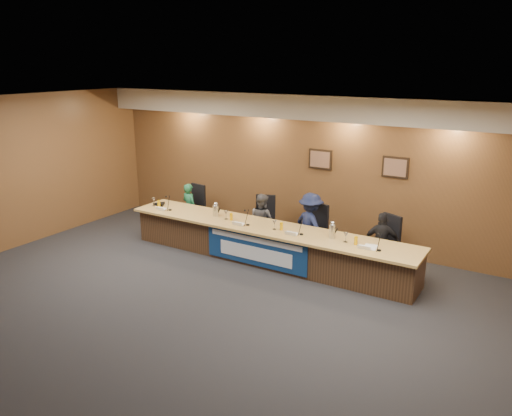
% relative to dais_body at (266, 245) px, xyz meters
% --- Properties ---
extents(floor, '(10.00, 10.00, 0.00)m').
position_rel_dais_body_xyz_m(floor, '(0.00, -2.40, -0.35)').
color(floor, black).
rests_on(floor, ground).
extents(ceiling, '(10.00, 8.00, 0.04)m').
position_rel_dais_body_xyz_m(ceiling, '(0.00, -2.40, 2.85)').
color(ceiling, silver).
rests_on(ceiling, wall_back).
extents(wall_back, '(10.00, 0.04, 3.20)m').
position_rel_dais_body_xyz_m(wall_back, '(0.00, 1.60, 1.25)').
color(wall_back, brown).
rests_on(wall_back, floor).
extents(soffit, '(10.00, 0.50, 0.50)m').
position_rel_dais_body_xyz_m(soffit, '(0.00, 1.35, 2.60)').
color(soffit, beige).
rests_on(soffit, wall_back).
extents(dais_body, '(6.00, 0.80, 0.70)m').
position_rel_dais_body_xyz_m(dais_body, '(0.00, 0.00, 0.00)').
color(dais_body, '#402918').
rests_on(dais_body, floor).
extents(dais_top, '(6.10, 0.95, 0.05)m').
position_rel_dais_body_xyz_m(dais_top, '(0.00, -0.05, 0.38)').
color(dais_top, tan).
rests_on(dais_top, dais_body).
extents(banner, '(2.20, 0.02, 0.65)m').
position_rel_dais_body_xyz_m(banner, '(0.00, -0.41, 0.03)').
color(banner, navy).
rests_on(banner, dais_body).
extents(banner_text_upper, '(2.00, 0.01, 0.10)m').
position_rel_dais_body_xyz_m(banner_text_upper, '(0.00, -0.43, 0.23)').
color(banner_text_upper, silver).
rests_on(banner_text_upper, banner).
extents(banner_text_lower, '(1.60, 0.01, 0.28)m').
position_rel_dais_body_xyz_m(banner_text_lower, '(0.00, -0.43, -0.05)').
color(banner_text_lower, silver).
rests_on(banner_text_lower, banner).
extents(wall_photo_left, '(0.52, 0.04, 0.42)m').
position_rel_dais_body_xyz_m(wall_photo_left, '(0.40, 1.57, 1.50)').
color(wall_photo_left, black).
rests_on(wall_photo_left, wall_back).
extents(wall_photo_right, '(0.52, 0.04, 0.42)m').
position_rel_dais_body_xyz_m(wall_photo_right, '(2.00, 1.57, 1.50)').
color(wall_photo_right, black).
rests_on(wall_photo_right, wall_back).
extents(panelist_a, '(0.47, 0.36, 1.15)m').
position_rel_dais_body_xyz_m(panelist_a, '(-2.45, 0.65, 0.22)').
color(panelist_a, '#1C603B').
rests_on(panelist_a, floor).
extents(panelist_b, '(0.67, 0.58, 1.18)m').
position_rel_dais_body_xyz_m(panelist_b, '(-0.49, 0.65, 0.24)').
color(panelist_b, '#515056').
rests_on(panelist_b, floor).
extents(panelist_c, '(1.00, 0.82, 1.34)m').
position_rel_dais_body_xyz_m(panelist_c, '(0.65, 0.65, 0.32)').
color(panelist_c, '#141B3D').
rests_on(panelist_c, floor).
extents(panelist_d, '(0.74, 0.48, 1.17)m').
position_rel_dais_body_xyz_m(panelist_d, '(2.11, 0.65, 0.24)').
color(panelist_d, black).
rests_on(panelist_d, floor).
extents(office_chair_a, '(0.54, 0.54, 0.08)m').
position_rel_dais_body_xyz_m(office_chair_a, '(-2.45, 0.75, 0.13)').
color(office_chair_a, black).
rests_on(office_chair_a, floor).
extents(office_chair_b, '(0.63, 0.63, 0.08)m').
position_rel_dais_body_xyz_m(office_chair_b, '(-0.49, 0.75, 0.13)').
color(office_chair_b, black).
rests_on(office_chair_b, floor).
extents(office_chair_c, '(0.60, 0.60, 0.08)m').
position_rel_dais_body_xyz_m(office_chair_c, '(0.65, 0.75, 0.13)').
color(office_chair_c, black).
rests_on(office_chair_c, floor).
extents(office_chair_d, '(0.63, 0.63, 0.08)m').
position_rel_dais_body_xyz_m(office_chair_d, '(2.11, 0.75, 0.13)').
color(office_chair_d, black).
rests_on(office_chair_d, floor).
extents(nameplate_a, '(0.24, 0.08, 0.10)m').
position_rel_dais_body_xyz_m(nameplate_a, '(-2.49, -0.31, 0.45)').
color(nameplate_a, white).
rests_on(nameplate_a, dais_top).
extents(microphone_a, '(0.07, 0.07, 0.02)m').
position_rel_dais_body_xyz_m(microphone_a, '(-2.30, -0.19, 0.41)').
color(microphone_a, black).
rests_on(microphone_a, dais_top).
extents(juice_glass_a, '(0.06, 0.06, 0.15)m').
position_rel_dais_body_xyz_m(juice_glass_a, '(-2.67, -0.13, 0.47)').
color(juice_glass_a, '#EEAF02').
rests_on(juice_glass_a, dais_top).
extents(water_glass_a, '(0.08, 0.08, 0.18)m').
position_rel_dais_body_xyz_m(water_glass_a, '(-2.85, -0.10, 0.49)').
color(water_glass_a, silver).
rests_on(water_glass_a, dais_top).
extents(nameplate_b, '(0.24, 0.08, 0.10)m').
position_rel_dais_body_xyz_m(nameplate_b, '(-0.49, -0.31, 0.45)').
color(nameplate_b, white).
rests_on(nameplate_b, dais_top).
extents(microphone_b, '(0.07, 0.07, 0.02)m').
position_rel_dais_body_xyz_m(microphone_b, '(-0.32, -0.18, 0.41)').
color(microphone_b, black).
rests_on(microphone_b, dais_top).
extents(juice_glass_b, '(0.06, 0.06, 0.15)m').
position_rel_dais_body_xyz_m(juice_glass_b, '(-0.78, -0.08, 0.47)').
color(juice_glass_b, '#EEAF02').
rests_on(juice_glass_b, dais_top).
extents(water_glass_b, '(0.08, 0.08, 0.18)m').
position_rel_dais_body_xyz_m(water_glass_b, '(-0.90, -0.09, 0.49)').
color(water_glass_b, silver).
rests_on(water_glass_b, dais_top).
extents(nameplate_c, '(0.24, 0.08, 0.10)m').
position_rel_dais_body_xyz_m(nameplate_c, '(0.67, -0.28, 0.45)').
color(nameplate_c, white).
rests_on(nameplate_c, dais_top).
extents(microphone_c, '(0.07, 0.07, 0.02)m').
position_rel_dais_body_xyz_m(microphone_c, '(0.83, -0.13, 0.41)').
color(microphone_c, black).
rests_on(microphone_c, dais_top).
extents(juice_glass_c, '(0.06, 0.06, 0.15)m').
position_rel_dais_body_xyz_m(juice_glass_c, '(0.38, -0.09, 0.47)').
color(juice_glass_c, '#EEAF02').
rests_on(juice_glass_c, dais_top).
extents(water_glass_c, '(0.08, 0.08, 0.18)m').
position_rel_dais_body_xyz_m(water_glass_c, '(0.25, -0.13, 0.49)').
color(water_glass_c, silver).
rests_on(water_glass_c, dais_top).
extents(nameplate_d, '(0.24, 0.08, 0.10)m').
position_rel_dais_body_xyz_m(nameplate_d, '(2.08, -0.26, 0.45)').
color(nameplate_d, white).
rests_on(nameplate_d, dais_top).
extents(microphone_d, '(0.07, 0.07, 0.02)m').
position_rel_dais_body_xyz_m(microphone_d, '(2.32, -0.18, 0.41)').
color(microphone_d, black).
rests_on(microphone_d, dais_top).
extents(juice_glass_d, '(0.06, 0.06, 0.15)m').
position_rel_dais_body_xyz_m(juice_glass_d, '(1.88, -0.10, 0.47)').
color(juice_glass_d, '#EEAF02').
rests_on(juice_glass_d, dais_top).
extents(water_glass_d, '(0.08, 0.08, 0.18)m').
position_rel_dais_body_xyz_m(water_glass_d, '(1.68, -0.08, 0.49)').
color(water_glass_d, silver).
rests_on(water_glass_d, dais_top).
extents(carafe_left, '(0.13, 0.13, 0.22)m').
position_rel_dais_body_xyz_m(carafe_left, '(-1.22, 0.00, 0.51)').
color(carafe_left, silver).
rests_on(carafe_left, dais_top).
extents(carafe_right, '(0.12, 0.12, 0.26)m').
position_rel_dais_body_xyz_m(carafe_right, '(1.39, -0.00, 0.53)').
color(carafe_right, silver).
rests_on(carafe_right, dais_top).
extents(speakerphone, '(0.32, 0.32, 0.05)m').
position_rel_dais_body_xyz_m(speakerphone, '(-2.76, -0.00, 0.43)').
color(speakerphone, black).
rests_on(speakerphone, dais_top).
extents(paper_stack, '(0.26, 0.33, 0.01)m').
position_rel_dais_body_xyz_m(paper_stack, '(2.14, -0.09, 0.40)').
color(paper_stack, white).
rests_on(paper_stack, dais_top).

